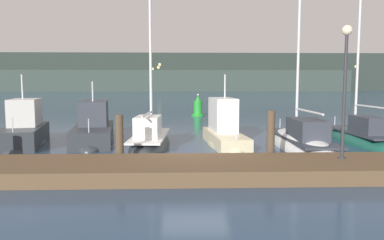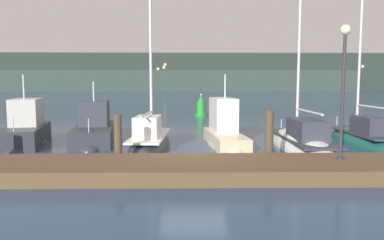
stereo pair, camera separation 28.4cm
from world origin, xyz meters
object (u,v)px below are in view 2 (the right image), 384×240
object	(u,v)px
sailboat_berth_3	(150,144)
motorboat_berth_4	(225,137)
motorboat_berth_1	(26,135)
motorboat_berth_2	(95,135)
sailboat_berth_5	(301,145)
sailboat_berth_6	(361,140)
dock_lamppost	(344,71)
channel_buoy	(201,108)

from	to	relation	value
sailboat_berth_3	motorboat_berth_4	size ratio (longest dim) A/B	1.63
sailboat_berth_3	motorboat_berth_1	bearing A→B (deg)	171.73
sailboat_berth_3	motorboat_berth_4	bearing A→B (deg)	8.48
motorboat_berth_1	motorboat_berth_2	distance (m)	3.12
sailboat_berth_3	sailboat_berth_5	xyz separation A→B (m)	(6.70, -0.31, -0.03)
sailboat_berth_3	sailboat_berth_6	size ratio (longest dim) A/B	0.96
motorboat_berth_1	dock_lamppost	size ratio (longest dim) A/B	1.23
motorboat_berth_2	sailboat_berth_6	world-z (taller)	sailboat_berth_6
sailboat_berth_6	dock_lamppost	distance (m)	7.35
motorboat_berth_1	sailboat_berth_5	bearing A→B (deg)	-5.27
motorboat_berth_1	motorboat_berth_4	xyz separation A→B (m)	(9.27, -0.35, -0.05)
sailboat_berth_3	sailboat_berth_5	bearing A→B (deg)	-2.61
sailboat_berth_5	channel_buoy	bearing A→B (deg)	103.47
sailboat_berth_3	sailboat_berth_6	xyz separation A→B (m)	(9.98, 0.89, -0.02)
channel_buoy	dock_lamppost	distance (m)	20.76
motorboat_berth_2	sailboat_berth_5	xyz separation A→B (m)	(9.59, -2.08, -0.20)
motorboat_berth_4	dock_lamppost	size ratio (longest dim) A/B	1.23
motorboat_berth_1	sailboat_berth_3	bearing A→B (deg)	-8.27
motorboat_berth_2	sailboat_berth_3	size ratio (longest dim) A/B	0.74
motorboat_berth_1	channel_buoy	bearing A→B (deg)	58.92
motorboat_berth_4	sailboat_berth_6	distance (m)	6.59
motorboat_berth_4	sailboat_berth_6	xyz separation A→B (m)	(6.58, 0.38, -0.23)
channel_buoy	motorboat_berth_4	bearing A→B (deg)	-88.19
sailboat_berth_6	motorboat_berth_4	bearing A→B (deg)	-176.69
motorboat_berth_4	dock_lamppost	bearing A→B (deg)	-59.33
motorboat_berth_1	dock_lamppost	distance (m)	13.97
sailboat_berth_3	sailboat_berth_6	bearing A→B (deg)	5.08
dock_lamppost	sailboat_berth_3	bearing A→B (deg)	143.66
motorboat_berth_2	channel_buoy	xyz separation A→B (m)	(5.82, 13.67, 0.37)
motorboat_berth_4	sailboat_berth_5	distance (m)	3.41
dock_lamppost	sailboat_berth_5	bearing A→B (deg)	88.27
sailboat_berth_6	dock_lamppost	size ratio (longest dim) A/B	2.09
motorboat_berth_4	channel_buoy	xyz separation A→B (m)	(-0.47, 14.94, 0.32)
motorboat_berth_2	motorboat_berth_4	distance (m)	6.42
sailboat_berth_3	sailboat_berth_6	distance (m)	10.02
channel_buoy	motorboat_berth_1	bearing A→B (deg)	-121.08
sailboat_berth_6	dock_lamppost	xyz separation A→B (m)	(-3.41, -5.72, 3.13)
motorboat_berth_2	channel_buoy	world-z (taller)	motorboat_berth_2
sailboat_berth_3	motorboat_berth_4	distance (m)	3.45
motorboat_berth_1	motorboat_berth_4	bearing A→B (deg)	-2.14
motorboat_berth_1	sailboat_berth_6	distance (m)	15.85
motorboat_berth_1	motorboat_berth_4	distance (m)	9.28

